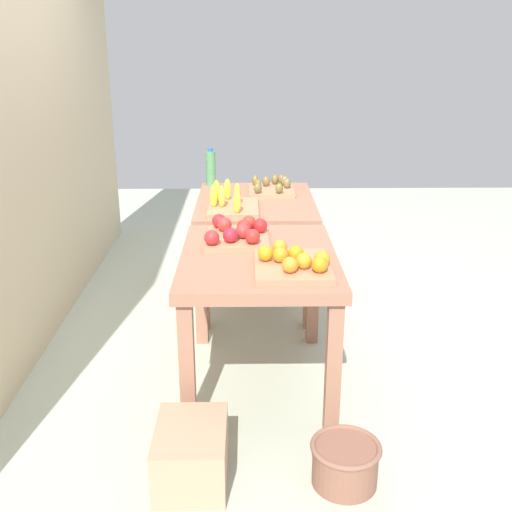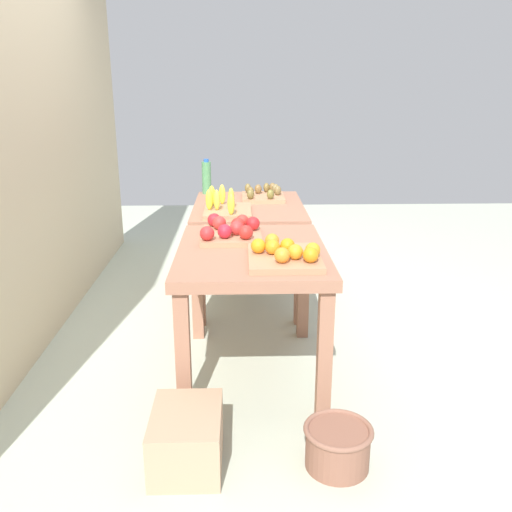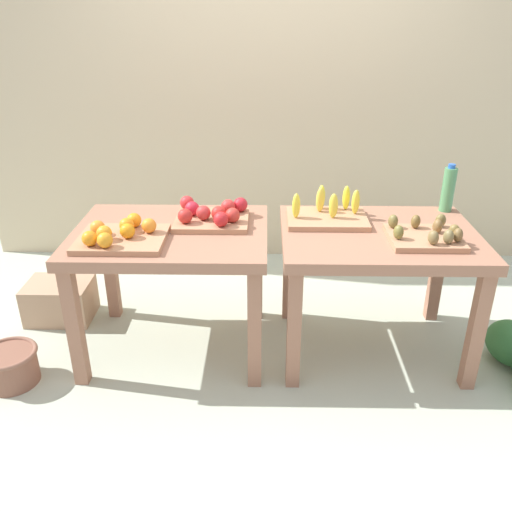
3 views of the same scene
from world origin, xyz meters
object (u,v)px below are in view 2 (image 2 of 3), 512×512
object	(u,v)px
display_table_right	(249,219)
wicker_basket	(338,445)
orange_bin	(285,254)
display_table_left	(252,268)
water_bottle	(207,177)
apple_bin	(231,231)
cardboard_produce_box	(187,438)
kiwi_bin	(263,195)
banana_crate	(226,207)
watermelon_pile	(277,251)

from	to	relation	value
display_table_right	wicker_basket	bearing A→B (deg)	-169.85
orange_bin	wicker_basket	size ratio (longest dim) A/B	1.46
display_table_left	water_bottle	xyz separation A→B (m)	(1.56, 0.33, 0.24)
apple_bin	water_bottle	xyz separation A→B (m)	(1.35, 0.22, 0.09)
cardboard_produce_box	display_table_right	bearing A→B (deg)	-8.90
display_table_right	apple_bin	bearing A→B (deg)	172.92
display_table_right	kiwi_bin	xyz separation A→B (m)	(0.21, -0.12, 0.14)
banana_crate	wicker_basket	size ratio (longest dim) A/B	1.46
apple_bin	orange_bin	bearing A→B (deg)	-148.27
orange_bin	watermelon_pile	size ratio (longest dim) A/B	0.71
water_bottle	cardboard_produce_box	bearing A→B (deg)	-179.29
display_table_left	apple_bin	xyz separation A→B (m)	(0.22, 0.11, 0.15)
water_bottle	wicker_basket	xyz separation A→B (m)	(-2.40, -0.68, -0.77)
display_table_right	banana_crate	size ratio (longest dim) A/B	2.36
display_table_right	wicker_basket	size ratio (longest dim) A/B	3.46
banana_crate	watermelon_pile	bearing A→B (deg)	-21.25
display_table_right	water_bottle	distance (m)	0.60
display_table_right	banana_crate	world-z (taller)	banana_crate
display_table_right	cardboard_produce_box	xyz separation A→B (m)	(-1.92, 0.30, -0.51)
display_table_left	wicker_basket	size ratio (longest dim) A/B	3.46
kiwi_bin	watermelon_pile	bearing A→B (deg)	-13.79
banana_crate	kiwi_bin	size ratio (longest dim) A/B	1.22
orange_bin	banana_crate	size ratio (longest dim) A/B	1.00
display_table_right	wicker_basket	distance (m)	2.06
watermelon_pile	display_table_right	bearing A→B (deg)	162.24
display_table_right	wicker_basket	xyz separation A→B (m)	(-1.96, -0.35, -0.53)
kiwi_bin	display_table_right	bearing A→B (deg)	151.19
display_table_right	water_bottle	size ratio (longest dim) A/B	3.74
orange_bin	cardboard_produce_box	size ratio (longest dim) A/B	1.10
orange_bin	wicker_basket	xyz separation A→B (m)	(-0.61, -0.19, -0.67)
display_table_left	orange_bin	size ratio (longest dim) A/B	2.36
display_table_left	apple_bin	distance (m)	0.29
water_bottle	display_table_left	bearing A→B (deg)	-168.10
orange_bin	banana_crate	distance (m)	1.13
banana_crate	cardboard_produce_box	bearing A→B (deg)	175.19
watermelon_pile	cardboard_produce_box	world-z (taller)	watermelon_pile
kiwi_bin	wicker_basket	bearing A→B (deg)	-173.82
display_table_left	kiwi_bin	size ratio (longest dim) A/B	2.88
kiwi_bin	cardboard_produce_box	size ratio (longest dim) A/B	0.90
display_table_right	watermelon_pile	world-z (taller)	display_table_right
orange_bin	water_bottle	world-z (taller)	water_bottle
apple_bin	banana_crate	size ratio (longest dim) A/B	0.92
kiwi_bin	cardboard_produce_box	xyz separation A→B (m)	(-2.13, 0.42, -0.65)
banana_crate	display_table_left	bearing A→B (deg)	-169.34
kiwi_bin	water_bottle	bearing A→B (deg)	62.41
display_table_right	orange_bin	xyz separation A→B (m)	(-1.34, -0.16, 0.15)
kiwi_bin	cardboard_produce_box	bearing A→B (deg)	168.94
banana_crate	wicker_basket	bearing A→B (deg)	-163.19
water_bottle	wicker_basket	bearing A→B (deg)	-164.18
banana_crate	watermelon_pile	distance (m)	1.37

